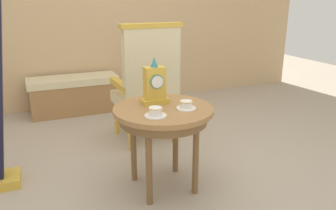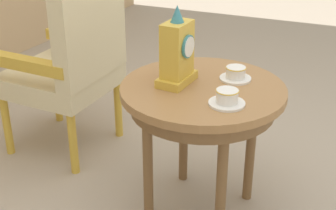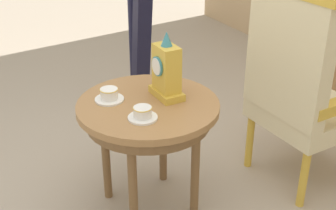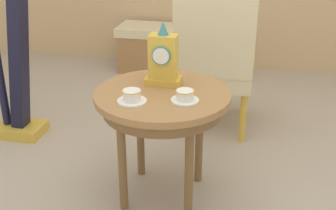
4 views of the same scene
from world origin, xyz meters
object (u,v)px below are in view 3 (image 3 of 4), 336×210
at_px(teacup_left, 109,95).
at_px(mantel_clock, 166,71).
at_px(armchair, 300,87).
at_px(harp, 139,6).
at_px(side_table, 148,116).
at_px(teacup_right, 143,114).

height_order(teacup_left, mantel_clock, mantel_clock).
bearing_deg(armchair, harp, -165.42).
relative_size(side_table, mantel_clock, 2.08).
xyz_separation_m(teacup_right, armchair, (0.04, 0.91, -0.05)).
distance_m(teacup_left, teacup_right, 0.25).
height_order(side_table, teacup_left, teacup_left).
distance_m(teacup_left, mantel_clock, 0.30).
relative_size(teacup_left, armchair, 0.13).
distance_m(teacup_right, armchair, 0.91).
bearing_deg(mantel_clock, armchair, 74.80).
xyz_separation_m(mantel_clock, armchair, (0.19, 0.71, -0.16)).
bearing_deg(mantel_clock, side_table, -79.83).
xyz_separation_m(teacup_left, mantel_clock, (0.10, 0.27, 0.11)).
bearing_deg(armchair, mantel_clock, -105.20).
bearing_deg(teacup_right, mantel_clock, 126.65).
distance_m(side_table, teacup_right, 0.19).
xyz_separation_m(side_table, teacup_right, (0.13, -0.09, 0.10)).
distance_m(side_table, mantel_clock, 0.24).
bearing_deg(teacup_right, harp, 155.09).
relative_size(mantel_clock, harp, 0.18).
xyz_separation_m(side_table, mantel_clock, (-0.02, 0.11, 0.21)).
height_order(teacup_left, armchair, armchair).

